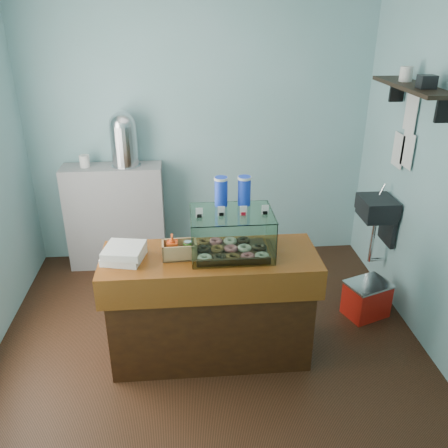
{
  "coord_description": "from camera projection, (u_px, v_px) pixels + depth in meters",
  "views": [
    {
      "loc": [
        -0.16,
        -3.3,
        2.57
      ],
      "look_at": [
        0.11,
        -0.15,
        1.1
      ],
      "focal_mm": 38.0,
      "sensor_mm": 36.0,
      "label": 1
    }
  ],
  "objects": [
    {
      "name": "back_shelf",
      "position": [
        116.0,
        216.0,
        4.97
      ],
      "size": [
        1.0,
        0.32,
        1.1
      ],
      "primitive_type": "cube",
      "color": "gray",
      "rests_on": "ground"
    },
    {
      "name": "counter",
      "position": [
        211.0,
        306.0,
        3.66
      ],
      "size": [
        1.6,
        0.6,
        0.9
      ],
      "color": "#3E1F0C",
      "rests_on": "ground"
    },
    {
      "name": "pastry_boxes",
      "position": [
        124.0,
        253.0,
        3.39
      ],
      "size": [
        0.33,
        0.33,
        0.11
      ],
      "rotation": [
        0.0,
        0.0,
        -0.23
      ],
      "color": "silver",
      "rests_on": "counter"
    },
    {
      "name": "ground",
      "position": [
        209.0,
        333.0,
        4.08
      ],
      "size": [
        3.5,
        3.5,
        0.0
      ],
      "primitive_type": "plane",
      "color": "black",
      "rests_on": "ground"
    },
    {
      "name": "room_shell",
      "position": [
        210.0,
        138.0,
        3.37
      ],
      "size": [
        3.54,
        3.04,
        2.82
      ],
      "color": "#76ACAC",
      "rests_on": "ground"
    },
    {
      "name": "display_case",
      "position": [
        231.0,
        230.0,
        3.46
      ],
      "size": [
        0.6,
        0.44,
        0.54
      ],
      "rotation": [
        0.0,
        0.0,
        0.0
      ],
      "color": "black",
      "rests_on": "counter"
    },
    {
      "name": "condiment_crate",
      "position": [
        178.0,
        249.0,
        3.42
      ],
      "size": [
        0.26,
        0.16,
        0.19
      ],
      "rotation": [
        0.0,
        0.0,
        0.04
      ],
      "color": "tan",
      "rests_on": "counter"
    },
    {
      "name": "red_cooler",
      "position": [
        367.0,
        299.0,
        4.26
      ],
      "size": [
        0.45,
        0.4,
        0.33
      ],
      "rotation": [
        0.0,
        0.0,
        0.36
      ],
      "color": "red",
      "rests_on": "ground"
    },
    {
      "name": "coffee_urn",
      "position": [
        124.0,
        138.0,
        4.64
      ],
      "size": [
        0.29,
        0.29,
        0.54
      ],
      "color": "silver",
      "rests_on": "back_shelf"
    }
  ]
}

